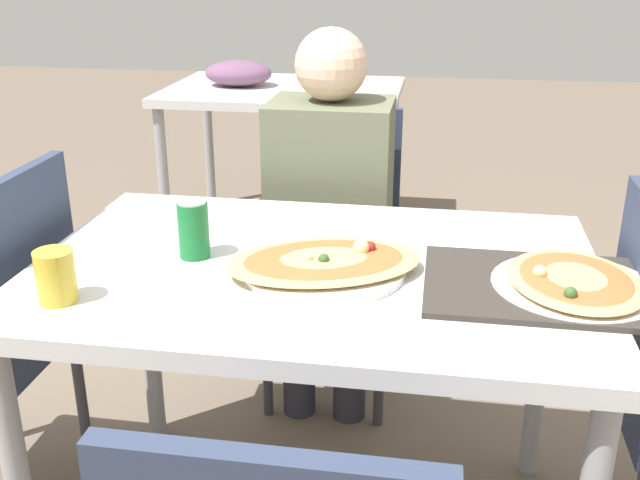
# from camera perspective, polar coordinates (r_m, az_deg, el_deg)

# --- Properties ---
(dining_table) EXTENTS (1.19, 0.80, 0.73)m
(dining_table) POSITION_cam_1_polar(r_m,az_deg,el_deg) (1.61, -0.36, -4.34)
(dining_table) COLOR silver
(dining_table) RESTS_ON ground_plane
(chair_far_seated) EXTENTS (0.40, 0.40, 0.90)m
(chair_far_seated) POSITION_cam_1_polar(r_m,az_deg,el_deg) (2.34, 1.15, 0.15)
(chair_far_seated) COLOR #2D3851
(chair_far_seated) RESTS_ON ground_plane
(person_seated) EXTENTS (0.35, 0.29, 1.15)m
(person_seated) POSITION_cam_1_polar(r_m,az_deg,el_deg) (2.17, 0.74, 3.41)
(person_seated) COLOR #2D2D38
(person_seated) RESTS_ON ground_plane
(pizza_main) EXTENTS (0.47, 0.38, 0.06)m
(pizza_main) POSITION_cam_1_polar(r_m,az_deg,el_deg) (1.53, 0.33, -1.83)
(pizza_main) COLOR white
(pizza_main) RESTS_ON dining_table
(soda_can) EXTENTS (0.07, 0.07, 0.12)m
(soda_can) POSITION_cam_1_polar(r_m,az_deg,el_deg) (1.62, -9.58, 0.85)
(soda_can) COLOR #197233
(soda_can) RESTS_ON dining_table
(drink_glass) EXTENTS (0.07, 0.07, 0.10)m
(drink_glass) POSITION_cam_1_polar(r_m,az_deg,el_deg) (1.48, -19.49, -2.63)
(drink_glass) COLOR gold
(drink_glass) RESTS_ON dining_table
(serving_tray) EXTENTS (0.43, 0.33, 0.01)m
(serving_tray) POSITION_cam_1_polar(r_m,az_deg,el_deg) (1.52, 16.00, -3.39)
(serving_tray) COLOR #332D28
(serving_tray) RESTS_ON dining_table
(pizza_second) EXTENTS (0.32, 0.34, 0.05)m
(pizza_second) POSITION_cam_1_polar(r_m,az_deg,el_deg) (1.53, 18.82, -3.14)
(pizza_second) COLOR white
(pizza_second) RESTS_ON dining_table
(background_table) EXTENTS (1.10, 0.80, 0.85)m
(background_table) POSITION_cam_1_polar(r_m,az_deg,el_deg) (3.64, -3.37, 10.72)
(background_table) COLOR silver
(background_table) RESTS_ON ground_plane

